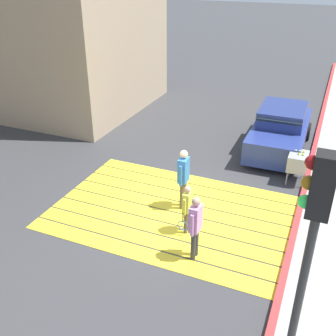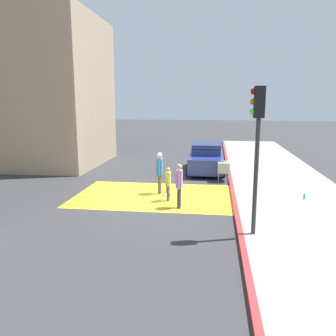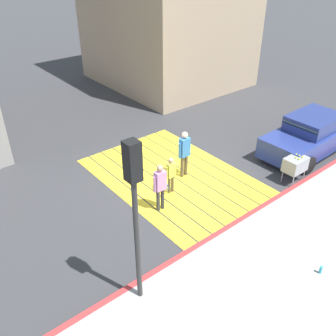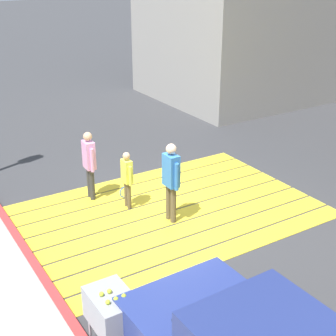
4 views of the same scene
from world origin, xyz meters
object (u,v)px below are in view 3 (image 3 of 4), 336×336
at_px(traffic_light_corner, 134,195).
at_px(pedestrian_child_with_racket, 171,174).
at_px(car_parked_near_curb, 310,136).
at_px(pedestrian_adult_trailing, 184,151).
at_px(pedestrian_adult_lead, 160,185).
at_px(tennis_ball_cart, 295,164).
at_px(water_bottle, 321,270).

xyz_separation_m(traffic_light_corner, pedestrian_child_with_racket, (2.88, -3.34, -2.28)).
bearing_deg(car_parked_near_curb, pedestrian_adult_trailing, 70.18).
height_order(traffic_light_corner, pedestrian_adult_lead, traffic_light_corner).
relative_size(pedestrian_adult_lead, pedestrian_child_with_racket, 1.23).
distance_m(car_parked_near_curb, tennis_ball_cart, 2.43).
xyz_separation_m(pedestrian_adult_lead, pedestrian_child_with_racket, (0.52, -0.85, -0.20)).
height_order(tennis_ball_cart, pedestrian_adult_trailing, pedestrian_adult_trailing).
height_order(tennis_ball_cart, pedestrian_child_with_racket, pedestrian_child_with_racket).
distance_m(water_bottle, pedestrian_adult_lead, 4.99).
bearing_deg(pedestrian_adult_lead, tennis_ball_cart, -110.08).
height_order(car_parked_near_curb, water_bottle, car_parked_near_curb).
relative_size(traffic_light_corner, pedestrian_adult_lead, 2.59).
height_order(water_bottle, pedestrian_adult_lead, pedestrian_adult_lead).
xyz_separation_m(car_parked_near_curb, pedestrian_adult_lead, (0.79, 6.88, 0.22)).
bearing_deg(water_bottle, car_parked_near_curb, -54.13).
height_order(pedestrian_adult_lead, pedestrian_child_with_racket, pedestrian_adult_lead).
bearing_deg(pedestrian_adult_trailing, traffic_light_corner, 127.67).
bearing_deg(traffic_light_corner, car_parked_near_curb, -80.44).
xyz_separation_m(tennis_ball_cart, pedestrian_child_with_racket, (2.20, 3.77, 0.06)).
distance_m(car_parked_near_curb, pedestrian_child_with_racket, 6.17).
relative_size(traffic_light_corner, water_bottle, 19.27).
distance_m(tennis_ball_cart, pedestrian_child_with_racket, 4.37).
xyz_separation_m(car_parked_near_curb, pedestrian_child_with_racket, (1.30, 6.03, 0.02)).
bearing_deg(water_bottle, pedestrian_child_with_racket, 6.34).
distance_m(water_bottle, pedestrian_adult_trailing, 5.82).
relative_size(pedestrian_adult_trailing, pedestrian_child_with_racket, 1.32).
relative_size(tennis_ball_cart, pedestrian_adult_trailing, 0.58).
bearing_deg(traffic_light_corner, pedestrian_child_with_racket, -49.24).
distance_m(pedestrian_adult_lead, pedestrian_child_with_racket, 1.01).
bearing_deg(car_parked_near_curb, tennis_ball_cart, 111.72).
bearing_deg(tennis_ball_cart, water_bottle, 133.63).
xyz_separation_m(traffic_light_corner, water_bottle, (-2.36, -3.93, -2.81)).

